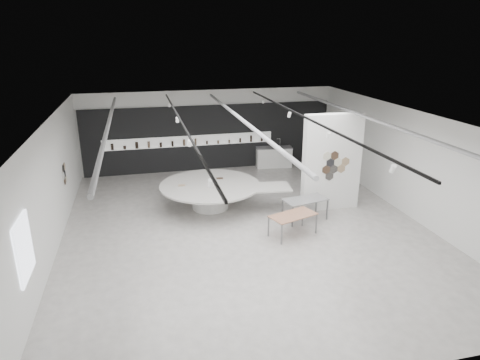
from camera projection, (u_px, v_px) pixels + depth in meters
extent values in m
cube|color=#BDB8B2|center=(246.00, 228.00, 14.56)|extent=(12.00, 14.00, 0.01)
cube|color=silver|center=(246.00, 117.00, 13.31)|extent=(12.00, 14.00, 0.01)
cube|color=white|center=(210.00, 130.00, 20.37)|extent=(12.00, 0.01, 3.80)
cube|color=white|center=(345.00, 298.00, 7.50)|extent=(12.00, 0.01, 3.80)
cube|color=white|center=(409.00, 163.00, 15.27)|extent=(0.01, 14.00, 3.80)
cube|color=white|center=(49.00, 190.00, 12.61)|extent=(0.01, 14.00, 3.80)
cylinder|color=#939396|center=(108.00, 127.00, 12.90)|extent=(0.12, 12.00, 0.12)
cylinder|color=#939396|center=(243.00, 120.00, 13.83)|extent=(0.12, 12.00, 0.12)
cylinder|color=#939396|center=(360.00, 115.00, 14.76)|extent=(0.12, 12.00, 0.12)
cube|color=black|center=(182.00, 124.00, 12.91)|extent=(0.05, 13.00, 0.06)
cylinder|color=white|center=(211.00, 183.00, 8.37)|extent=(0.11, 0.18, 0.21)
cylinder|color=white|center=(190.00, 143.00, 11.40)|extent=(0.11, 0.18, 0.21)
cylinder|color=white|center=(177.00, 120.00, 14.43)|extent=(0.11, 0.18, 0.21)
cylinder|color=white|center=(169.00, 105.00, 17.47)|extent=(0.11, 0.18, 0.21)
cube|color=black|center=(306.00, 118.00, 13.79)|extent=(0.05, 13.00, 0.06)
cylinder|color=white|center=(393.00, 169.00, 9.26)|extent=(0.11, 0.18, 0.21)
cylinder|color=white|center=(328.00, 135.00, 12.29)|extent=(0.11, 0.18, 0.21)
cylinder|color=white|center=(289.00, 115.00, 15.32)|extent=(0.11, 0.18, 0.21)
cylinder|color=white|center=(263.00, 101.00, 18.35)|extent=(0.11, 0.18, 0.21)
cube|color=white|center=(24.00, 248.00, 9.44)|extent=(0.05, 1.20, 1.40)
cylinder|color=#412E20|center=(65.00, 181.00, 15.09)|extent=(0.03, 0.28, 0.28)
cylinder|color=beige|center=(66.00, 179.00, 15.33)|extent=(0.03, 0.28, 0.28)
cylinder|color=black|center=(65.00, 174.00, 15.14)|extent=(0.03, 0.28, 0.28)
cylinder|color=white|center=(64.00, 176.00, 14.90)|extent=(0.03, 0.28, 0.28)
cylinder|color=black|center=(63.00, 168.00, 14.94)|extent=(0.03, 0.28, 0.28)
cylinder|color=#947C5B|center=(64.00, 166.00, 15.18)|extent=(0.03, 0.28, 0.28)
cube|color=black|center=(210.00, 138.00, 20.43)|extent=(11.80, 0.10, 3.10)
cube|color=white|center=(190.00, 141.00, 20.16)|extent=(8.00, 0.06, 0.46)
cube|color=white|center=(190.00, 145.00, 20.18)|extent=(8.00, 0.18, 0.02)
cylinder|color=black|center=(112.00, 147.00, 19.35)|extent=(0.13, 0.13, 0.29)
cylinder|color=black|center=(125.00, 147.00, 19.49)|extent=(0.13, 0.13, 0.15)
cylinder|color=black|center=(137.00, 145.00, 19.59)|extent=(0.14, 0.14, 0.30)
cylinder|color=brown|center=(149.00, 145.00, 19.71)|extent=(0.12, 0.12, 0.29)
cylinder|color=black|center=(161.00, 145.00, 19.84)|extent=(0.12, 0.12, 0.21)
cylinder|color=black|center=(172.00, 144.00, 19.96)|extent=(0.10, 0.10, 0.25)
cylinder|color=brown|center=(184.00, 142.00, 20.07)|extent=(0.12, 0.12, 0.30)
cylinder|color=brown|center=(196.00, 142.00, 20.19)|extent=(0.10, 0.10, 0.31)
cylinder|color=black|center=(207.00, 142.00, 20.33)|extent=(0.09, 0.09, 0.17)
cylinder|color=brown|center=(218.00, 142.00, 20.45)|extent=(0.10, 0.10, 0.16)
cylinder|color=brown|center=(229.00, 141.00, 20.57)|extent=(0.09, 0.09, 0.15)
cylinder|color=black|center=(240.00, 140.00, 20.69)|extent=(0.09, 0.09, 0.21)
cylinder|color=black|center=(251.00, 139.00, 20.79)|extent=(0.11, 0.11, 0.31)
cylinder|color=black|center=(262.00, 138.00, 20.91)|extent=(0.11, 0.11, 0.29)
cube|color=white|center=(332.00, 162.00, 15.66)|extent=(2.20, 0.35, 3.60)
cylinder|color=black|center=(334.00, 169.00, 15.55)|extent=(0.34, 0.03, 0.34)
cylinder|color=#947C5B|center=(341.00, 169.00, 15.62)|extent=(0.34, 0.03, 0.34)
cylinder|color=#412E20|center=(326.00, 170.00, 15.49)|extent=(0.34, 0.03, 0.34)
cylinder|color=beige|center=(338.00, 162.00, 15.50)|extent=(0.34, 0.03, 0.34)
cylinder|color=black|center=(330.00, 163.00, 15.44)|extent=(0.34, 0.03, 0.34)
cylinder|color=white|center=(337.00, 176.00, 15.67)|extent=(0.34, 0.03, 0.34)
cylinder|color=black|center=(329.00, 176.00, 15.61)|extent=(0.34, 0.03, 0.34)
cylinder|color=#947C5B|center=(345.00, 162.00, 15.57)|extent=(0.34, 0.03, 0.34)
cylinder|color=#412E20|center=(335.00, 156.00, 15.38)|extent=(0.34, 0.03, 0.34)
cylinder|color=beige|center=(327.00, 156.00, 15.32)|extent=(0.34, 0.03, 0.34)
cylinder|color=white|center=(210.00, 197.00, 16.12)|extent=(1.50, 1.50, 0.89)
cylinder|color=beige|center=(210.00, 185.00, 15.96)|extent=(4.15, 4.15, 0.06)
cube|color=beige|center=(267.00, 187.00, 15.72)|extent=(1.77, 1.22, 0.06)
cube|color=#947C5B|center=(182.00, 185.00, 15.82)|extent=(0.28, 0.22, 0.01)
cube|color=#412E20|center=(220.00, 178.00, 16.58)|extent=(0.28, 0.22, 0.01)
cube|color=#A87257|center=(293.00, 215.00, 13.86)|extent=(1.70, 1.24, 0.03)
cube|color=slate|center=(282.00, 235.00, 13.33)|extent=(0.05, 0.05, 0.69)
cube|color=slate|center=(268.00, 227.00, 13.87)|extent=(0.05, 0.05, 0.69)
cube|color=slate|center=(316.00, 224.00, 14.08)|extent=(0.05, 0.05, 0.69)
cube|color=slate|center=(303.00, 217.00, 14.63)|extent=(0.05, 0.05, 0.69)
cube|color=gray|center=(305.00, 199.00, 14.99)|extent=(1.64, 1.05, 0.03)
cube|color=slate|center=(293.00, 217.00, 14.54)|extent=(0.05, 0.05, 0.75)
cube|color=slate|center=(282.00, 210.00, 15.12)|extent=(0.05, 0.05, 0.75)
cube|color=slate|center=(327.00, 210.00, 15.11)|extent=(0.05, 0.05, 0.75)
cube|color=slate|center=(316.00, 203.00, 15.69)|extent=(0.05, 0.05, 0.75)
cube|color=white|center=(274.00, 157.00, 21.08)|extent=(1.77, 0.84, 0.96)
cube|color=gray|center=(274.00, 148.00, 20.91)|extent=(1.82, 0.88, 0.03)
cylinder|color=silver|center=(280.00, 142.00, 21.03)|extent=(0.03, 0.03, 0.38)
cylinder|color=silver|center=(278.00, 139.00, 20.96)|extent=(0.17, 0.05, 0.03)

